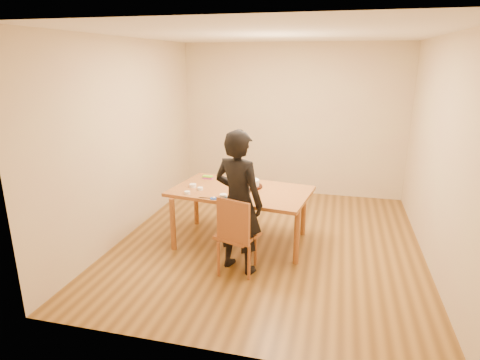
% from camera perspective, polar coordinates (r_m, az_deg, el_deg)
% --- Properties ---
extents(room_shell, '(4.00, 4.50, 2.70)m').
position_cam_1_polar(room_shell, '(5.50, 5.04, 5.61)').
color(room_shell, brown).
rests_on(room_shell, ground).
extents(dining_table, '(1.92, 1.30, 0.04)m').
position_cam_1_polar(dining_table, '(5.33, 0.13, -1.60)').
color(dining_table, brown).
rests_on(dining_table, floor).
extents(dining_chair, '(0.53, 0.53, 0.04)m').
position_cam_1_polar(dining_chair, '(4.70, -0.37, -7.89)').
color(dining_chair, brown).
rests_on(dining_chair, floor).
extents(cake_plate, '(0.32, 0.32, 0.02)m').
position_cam_1_polar(cake_plate, '(5.42, 1.55, -0.89)').
color(cake_plate, red).
rests_on(cake_plate, dining_table).
extents(cake, '(0.23, 0.23, 0.07)m').
position_cam_1_polar(cake, '(5.41, 1.55, -0.41)').
color(cake, white).
rests_on(cake, cake_plate).
extents(frosting_dome, '(0.22, 0.22, 0.03)m').
position_cam_1_polar(frosting_dome, '(5.39, 1.56, 0.09)').
color(frosting_dome, white).
rests_on(frosting_dome, cake).
extents(frosting_tub, '(0.09, 0.09, 0.08)m').
position_cam_1_polar(frosting_tub, '(4.91, -2.37, -2.47)').
color(frosting_tub, white).
rests_on(frosting_tub, dining_table).
extents(frosting_lid, '(0.10, 0.10, 0.01)m').
position_cam_1_polar(frosting_lid, '(4.99, -3.72, -2.63)').
color(frosting_lid, navy).
rests_on(frosting_lid, dining_table).
extents(frosting_dollop, '(0.04, 0.04, 0.02)m').
position_cam_1_polar(frosting_dollop, '(4.98, -3.73, -2.48)').
color(frosting_dollop, white).
rests_on(frosting_dollop, frosting_lid).
extents(ramekin_green, '(0.07, 0.07, 0.04)m').
position_cam_1_polar(ramekin_green, '(5.19, -7.51, -1.78)').
color(ramekin_green, white).
rests_on(ramekin_green, dining_table).
extents(ramekin_yellow, '(0.09, 0.09, 0.04)m').
position_cam_1_polar(ramekin_yellow, '(5.45, -6.72, -0.80)').
color(ramekin_yellow, white).
rests_on(ramekin_yellow, dining_table).
extents(ramekin_multi, '(0.07, 0.07, 0.04)m').
position_cam_1_polar(ramekin_multi, '(5.33, -5.69, -1.23)').
color(ramekin_multi, white).
rests_on(ramekin_multi, dining_table).
extents(candy_box_pink, '(0.14, 0.07, 0.02)m').
position_cam_1_polar(candy_box_pink, '(5.82, -4.57, 0.29)').
color(candy_box_pink, '#CA2F9E').
rests_on(candy_box_pink, dining_table).
extents(candy_box_green, '(0.15, 0.08, 0.02)m').
position_cam_1_polar(candy_box_green, '(5.82, -4.61, 0.51)').
color(candy_box_green, green).
rests_on(candy_box_green, candy_box_pink).
extents(spatula, '(0.14, 0.02, 0.01)m').
position_cam_1_polar(spatula, '(5.02, -5.08, -2.54)').
color(spatula, black).
rests_on(spatula, dining_table).
extents(person, '(0.71, 0.58, 1.69)m').
position_cam_1_polar(person, '(4.59, -0.23, -3.17)').
color(person, black).
rests_on(person, floor).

